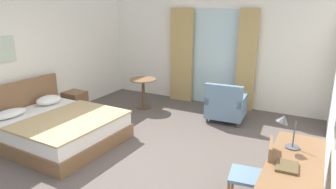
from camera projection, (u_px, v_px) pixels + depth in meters
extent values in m
cube|color=#564C47|center=(129.00, 166.00, 4.62)|extent=(6.05, 7.59, 0.10)
cube|color=white|center=(211.00, 51.00, 7.23)|extent=(5.65, 0.12, 2.60)
cube|color=white|center=(3.00, 65.00, 5.48)|extent=(0.12, 7.19, 2.60)
cube|color=silver|center=(214.00, 58.00, 7.16)|extent=(1.18, 0.02, 2.29)
cube|color=tan|center=(182.00, 56.00, 7.43)|extent=(0.60, 0.10, 2.31)
cube|color=tan|center=(246.00, 61.00, 6.70)|extent=(0.43, 0.10, 2.31)
cube|color=brown|center=(60.00, 135.00, 5.30)|extent=(2.06, 1.79, 0.25)
cube|color=white|center=(58.00, 123.00, 5.23)|extent=(2.00, 1.73, 0.23)
cube|color=brown|center=(20.00, 107.00, 5.69)|extent=(0.12, 1.76, 0.99)
cube|color=tan|center=(71.00, 120.00, 5.03)|extent=(1.38, 1.75, 0.03)
ellipsoid|color=white|center=(10.00, 114.00, 5.18)|extent=(0.36, 0.61, 0.12)
ellipsoid|color=white|center=(49.00, 100.00, 5.86)|extent=(0.40, 0.51, 0.17)
cube|color=brown|center=(75.00, 102.00, 6.83)|extent=(0.46, 0.41, 0.47)
cube|color=brown|center=(68.00, 100.00, 6.63)|extent=(0.39, 0.01, 0.11)
cube|color=brown|center=(295.00, 162.00, 3.21)|extent=(0.58, 1.50, 0.04)
cube|color=brown|center=(295.00, 166.00, 3.23)|extent=(0.53, 1.43, 0.08)
cube|color=brown|center=(319.00, 168.00, 3.80)|extent=(0.06, 0.06, 0.71)
cube|color=brown|center=(279.00, 158.00, 4.03)|extent=(0.06, 0.06, 0.71)
cube|color=slate|center=(249.00, 176.00, 3.49)|extent=(0.50, 0.46, 0.04)
cube|color=brown|center=(269.00, 160.00, 3.35)|extent=(0.09, 0.38, 0.46)
cylinder|color=brown|center=(233.00, 181.00, 3.78)|extent=(0.04, 0.04, 0.40)
cylinder|color=brown|center=(266.00, 187.00, 3.65)|extent=(0.04, 0.04, 0.40)
cylinder|color=#4C4C51|center=(292.00, 147.00, 3.49)|extent=(0.17, 0.17, 0.02)
cylinder|color=#4C4C51|center=(294.00, 134.00, 3.44)|extent=(0.02, 0.02, 0.32)
cone|color=#4C4C51|center=(283.00, 119.00, 3.37)|extent=(0.17, 0.16, 0.15)
cube|color=brown|center=(287.00, 167.00, 3.05)|extent=(0.23, 0.27, 0.03)
cube|color=slate|center=(226.00, 109.00, 6.30)|extent=(0.80, 0.78, 0.30)
cube|color=slate|center=(223.00, 96.00, 5.92)|extent=(0.77, 0.17, 0.45)
cube|color=slate|center=(243.00, 100.00, 6.10)|extent=(0.14, 0.74, 0.16)
cube|color=slate|center=(212.00, 97.00, 6.36)|extent=(0.14, 0.74, 0.16)
cylinder|color=#4C3D2D|center=(243.00, 115.00, 6.49)|extent=(0.04, 0.04, 0.10)
cylinder|color=#4C3D2D|center=(215.00, 111.00, 6.75)|extent=(0.04, 0.04, 0.10)
cylinder|color=#4C3D2D|center=(238.00, 125.00, 5.96)|extent=(0.04, 0.04, 0.10)
cylinder|color=#4C3D2D|center=(207.00, 120.00, 6.21)|extent=(0.04, 0.04, 0.10)
cylinder|color=brown|center=(143.00, 80.00, 6.94)|extent=(0.62, 0.62, 0.03)
cylinder|color=brown|center=(143.00, 94.00, 7.05)|extent=(0.07, 0.07, 0.68)
cylinder|color=brown|center=(144.00, 107.00, 7.14)|extent=(0.34, 0.34, 0.02)
cube|color=#B7C6B2|center=(6.00, 49.00, 5.40)|extent=(0.03, 0.36, 0.47)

